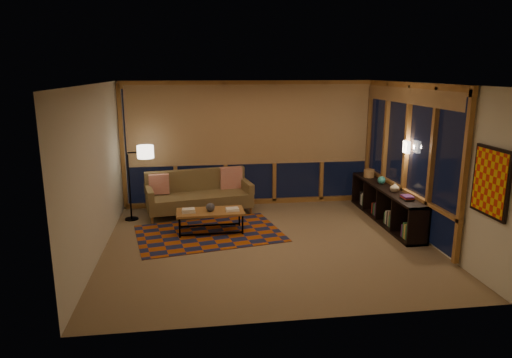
{
  "coord_description": "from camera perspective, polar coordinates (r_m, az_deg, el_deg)",
  "views": [
    {
      "loc": [
        -1.2,
        -7.29,
        2.9
      ],
      "look_at": [
        -0.17,
        0.26,
        1.09
      ],
      "focal_mm": 32.0,
      "sensor_mm": 36.0,
      "label": 1
    }
  ],
  "objects": [
    {
      "name": "window_wall_right",
      "position": [
        8.93,
        18.13,
        2.72
      ],
      "size": [
        0.16,
        3.7,
        2.6
      ],
      "primitive_type": null,
      "color": "#B27B43",
      "rests_on": "walls"
    },
    {
      "name": "vase",
      "position": [
        8.9,
        16.96,
        -0.99
      ],
      "size": [
        0.21,
        0.21,
        0.18
      ],
      "primitive_type": "imported",
      "rotation": [
        0.0,
        0.0,
        0.2
      ],
      "color": "tan",
      "rests_on": "bookshelf"
    },
    {
      "name": "pillow_right",
      "position": [
        9.8,
        -3.14,
        0.2
      ],
      "size": [
        0.49,
        0.22,
        0.47
      ],
      "primitive_type": null,
      "rotation": [
        0.0,
        0.0,
        0.14
      ],
      "color": "red",
      "rests_on": "sofa"
    },
    {
      "name": "teal_bowl",
      "position": [
        9.45,
        15.42,
        -0.15
      ],
      "size": [
        0.19,
        0.19,
        0.16
      ],
      "primitive_type": "sphere",
      "rotation": [
        0.0,
        0.0,
        -0.2
      ],
      "color": "#2A7D74",
      "rests_on": "bookshelf"
    },
    {
      "name": "book_stack_b",
      "position": [
        8.37,
        -3.0,
        -3.8
      ],
      "size": [
        0.23,
        0.18,
        0.04
      ],
      "primitive_type": null,
      "rotation": [
        0.0,
        0.0,
        0.07
      ],
      "color": "beige",
      "rests_on": "coffee_table"
    },
    {
      "name": "floor",
      "position": [
        7.94,
        1.47,
        -8.05
      ],
      "size": [
        5.5,
        5.0,
        0.01
      ],
      "primitive_type": "cube",
      "color": "#8B7054",
      "rests_on": "ground"
    },
    {
      "name": "ceramic_pot",
      "position": [
        8.33,
        -5.74,
        -3.51
      ],
      "size": [
        0.19,
        0.19,
        0.16
      ],
      "primitive_type": "sphere",
      "rotation": [
        0.0,
        0.0,
        -0.19
      ],
      "color": "black",
      "rests_on": "coffee_table"
    },
    {
      "name": "shelf_book_stack",
      "position": [
        8.46,
        18.39,
        -2.22
      ],
      "size": [
        0.19,
        0.26,
        0.07
      ],
      "primitive_type": null,
      "rotation": [
        0.0,
        0.0,
        -0.05
      ],
      "color": "beige",
      "rests_on": "bookshelf"
    },
    {
      "name": "wall_art",
      "position": [
        6.86,
        27.24,
        -0.34
      ],
      "size": [
        0.06,
        0.74,
        0.94
      ],
      "primitive_type": null,
      "color": "red",
      "rests_on": "walls"
    },
    {
      "name": "wall_sconce",
      "position": [
        8.74,
        18.3,
        3.82
      ],
      "size": [
        0.12,
        0.18,
        0.22
      ],
      "primitive_type": null,
      "color": "white",
      "rests_on": "walls"
    },
    {
      "name": "bookshelf",
      "position": [
        9.32,
        15.9,
        -3.06
      ],
      "size": [
        0.4,
        2.75,
        0.69
      ],
      "primitive_type": null,
      "color": "black",
      "rests_on": "floor"
    },
    {
      "name": "basket",
      "position": [
        10.0,
        13.95,
        0.69
      ],
      "size": [
        0.24,
        0.24,
        0.17
      ],
      "primitive_type": "cylinder",
      "rotation": [
        0.0,
        0.0,
        -0.11
      ],
      "color": "olive",
      "rests_on": "bookshelf"
    },
    {
      "name": "window_wall_back",
      "position": [
        9.92,
        -0.74,
        4.4
      ],
      "size": [
        5.3,
        0.16,
        2.6
      ],
      "primitive_type": null,
      "color": "#B27B43",
      "rests_on": "walls"
    },
    {
      "name": "floor_lamp",
      "position": [
        9.3,
        -15.55,
        -0.53
      ],
      "size": [
        0.55,
        0.42,
        1.48
      ],
      "primitive_type": null,
      "rotation": [
        0.0,
        0.0,
        0.21
      ],
      "color": "black",
      "rests_on": "floor"
    },
    {
      "name": "walls",
      "position": [
        7.55,
        1.53,
        1.53
      ],
      "size": [
        5.51,
        5.01,
        2.7
      ],
      "color": "beige",
      "rests_on": "floor"
    },
    {
      "name": "area_rug",
      "position": [
        8.43,
        -5.85,
        -6.77
      ],
      "size": [
        2.83,
        2.15,
        0.01
      ],
      "primitive_type": "cube",
      "rotation": [
        0.0,
        0.0,
        0.19
      ],
      "color": "#943D0C",
      "rests_on": "floor"
    },
    {
      "name": "sofa",
      "position": [
        9.47,
        -7.12,
        -1.82
      ],
      "size": [
        2.23,
        1.23,
        0.87
      ],
      "primitive_type": null,
      "rotation": [
        0.0,
        0.0,
        0.18
      ],
      "color": "brown",
      "rests_on": "floor"
    },
    {
      "name": "pillow_left",
      "position": [
        9.48,
        -12.01,
        -0.74
      ],
      "size": [
        0.41,
        0.16,
        0.4
      ],
      "primitive_type": null,
      "rotation": [
        0.0,
        0.0,
        0.06
      ],
      "color": "red",
      "rests_on": "sofa"
    },
    {
      "name": "book_stack_a",
      "position": [
        8.33,
        -8.43,
        -3.9
      ],
      "size": [
        0.26,
        0.21,
        0.07
      ],
      "primitive_type": null,
      "rotation": [
        0.0,
        0.0,
        0.06
      ],
      "color": "beige",
      "rests_on": "coffee_table"
    },
    {
      "name": "ceiling",
      "position": [
        7.39,
        1.6,
        11.83
      ],
      "size": [
        5.5,
        5.0,
        0.01
      ],
      "primitive_type": "cube",
      "color": "beige",
      "rests_on": "walls"
    },
    {
      "name": "coffee_table",
      "position": [
        8.45,
        -5.7,
        -5.3
      ],
      "size": [
        1.24,
        0.59,
        0.41
      ],
      "primitive_type": null,
      "rotation": [
        0.0,
        0.0,
        0.02
      ],
      "color": "#B27B43",
      "rests_on": "floor"
    }
  ]
}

